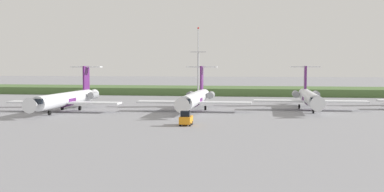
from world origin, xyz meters
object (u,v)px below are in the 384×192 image
object	(u,v)px
regional_jet_second	(67,98)
baggage_tug	(186,119)
regional_jet_fourth	(309,97)
regional_jet_third	(195,98)
antenna_mast	(198,69)

from	to	relation	value
regional_jet_second	baggage_tug	xyz separation A→B (m)	(27.20, -18.54, -1.53)
regional_jet_second	regional_jet_fourth	size ratio (longest dim) A/B	1.00
regional_jet_second	regional_jet_fourth	xyz separation A→B (m)	(48.39, 10.61, 0.00)
regional_jet_fourth	baggage_tug	size ratio (longest dim) A/B	9.69
regional_jet_third	antenna_mast	distance (m)	35.80
regional_jet_fourth	antenna_mast	world-z (taller)	antenna_mast
antenna_mast	regional_jet_third	bearing A→B (deg)	-83.20
regional_jet_second	antenna_mast	size ratio (longest dim) A/B	1.59
baggage_tug	antenna_mast	bearing A→B (deg)	96.00
regional_jet_third	baggage_tug	distance (m)	23.01
regional_jet_third	baggage_tug	size ratio (longest dim) A/B	9.69
regional_jet_second	baggage_tug	world-z (taller)	regional_jet_second
regional_jet_fourth	baggage_tug	xyz separation A→B (m)	(-21.19, -29.15, -1.53)
regional_jet_second	baggage_tug	bearing A→B (deg)	-34.28
regional_jet_second	regional_jet_third	xyz separation A→B (m)	(25.29, 4.34, 0.00)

